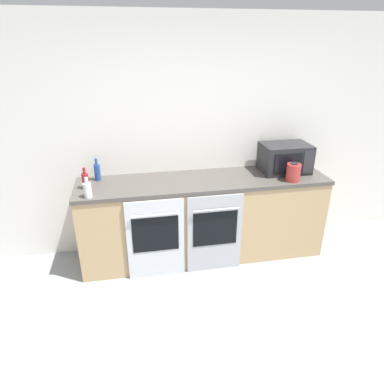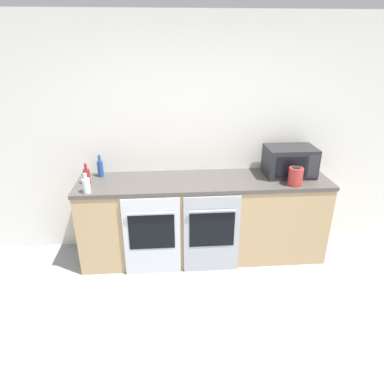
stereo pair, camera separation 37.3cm
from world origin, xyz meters
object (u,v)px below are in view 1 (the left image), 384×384
at_px(oven_right, 215,233).
at_px(microwave, 285,158).
at_px(kettle, 293,172).
at_px(oven_left, 156,239).
at_px(bottle_clear, 88,190).
at_px(bottle_blue, 97,172).
at_px(bottle_red, 85,180).

height_order(oven_right, microwave, microwave).
distance_m(microwave, kettle, 0.30).
bearing_deg(oven_left, bottle_clear, 172.91).
bearing_deg(bottle_clear, bottle_blue, 81.86).
height_order(microwave, bottle_clear, microwave).
xyz_separation_m(oven_right, microwave, (0.90, 0.40, 0.65)).
bearing_deg(oven_right, microwave, 24.04).
bearing_deg(microwave, bottle_blue, 176.76).
bearing_deg(bottle_clear, bottle_red, 100.01).
xyz_separation_m(oven_right, bottle_red, (-1.28, 0.30, 0.58)).
xyz_separation_m(oven_left, oven_right, (0.62, 0.00, 0.00)).
bearing_deg(bottle_red, bottle_blue, 64.76).
xyz_separation_m(bottle_red, bottle_clear, (0.04, -0.22, -0.01)).
distance_m(oven_right, bottle_blue, 1.41).
xyz_separation_m(oven_left, bottle_clear, (-0.61, 0.08, 0.57)).
relative_size(oven_left, bottle_clear, 4.37).
xyz_separation_m(bottle_blue, bottle_clear, (-0.06, -0.44, -0.02)).
relative_size(microwave, bottle_blue, 2.17).
bearing_deg(oven_right, bottle_clear, 176.46).
distance_m(bottle_red, kettle, 2.15).
relative_size(microwave, bottle_red, 2.34).
distance_m(microwave, bottle_clear, 2.16).
height_order(bottle_clear, kettle, bottle_clear).
distance_m(oven_left, oven_right, 0.62).
xyz_separation_m(oven_left, microwave, (1.52, 0.40, 0.65)).
bearing_deg(bottle_clear, oven_right, -3.54).
distance_m(bottle_blue, kettle, 2.08).
xyz_separation_m(oven_right, kettle, (0.87, 0.11, 0.58)).
height_order(oven_right, bottle_blue, bottle_blue).
bearing_deg(bottle_blue, oven_right, -23.87).
bearing_deg(kettle, microwave, 84.06).
bearing_deg(bottle_red, microwave, 2.65).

